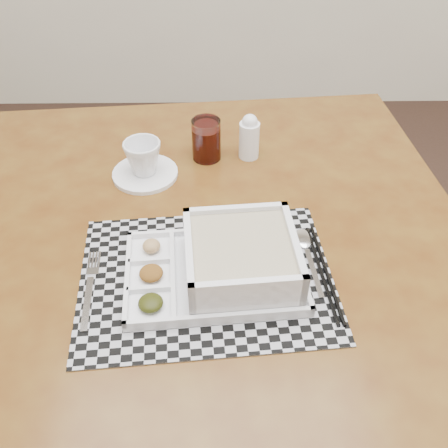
% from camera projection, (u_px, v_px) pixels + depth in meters
% --- Properties ---
extents(dining_table, '(1.18, 1.18, 0.82)m').
position_uv_depth(dining_table, '(203.00, 264.00, 1.06)').
color(dining_table, '#4A230D').
rests_on(dining_table, ground).
extents(placemat, '(0.49, 0.38, 0.00)m').
position_uv_depth(placemat, '(206.00, 277.00, 0.91)').
color(placemat, '#A4A3AB').
rests_on(placemat, dining_table).
extents(serving_tray, '(0.34, 0.25, 0.09)m').
position_uv_depth(serving_tray, '(233.00, 263.00, 0.89)').
color(serving_tray, white).
rests_on(serving_tray, placemat).
extents(fork, '(0.03, 0.19, 0.00)m').
position_uv_depth(fork, '(91.00, 287.00, 0.89)').
color(fork, white).
rests_on(fork, placemat).
extents(spoon, '(0.04, 0.18, 0.01)m').
position_uv_depth(spoon, '(305.00, 243.00, 0.97)').
color(spoon, white).
rests_on(spoon, placemat).
extents(chopsticks, '(0.04, 0.24, 0.01)m').
position_uv_depth(chopsticks, '(324.00, 273.00, 0.91)').
color(chopsticks, black).
rests_on(chopsticks, placemat).
extents(saucer, '(0.15, 0.15, 0.01)m').
position_uv_depth(saucer, '(145.00, 174.00, 1.14)').
color(saucer, white).
rests_on(saucer, dining_table).
extents(cup, '(0.10, 0.10, 0.08)m').
position_uv_depth(cup, '(143.00, 158.00, 1.11)').
color(cup, white).
rests_on(cup, saucer).
extents(juice_glass, '(0.07, 0.07, 0.10)m').
position_uv_depth(juice_glass, '(206.00, 141.00, 1.17)').
color(juice_glass, white).
rests_on(juice_glass, dining_table).
extents(creamer_bottle, '(0.05, 0.05, 0.11)m').
position_uv_depth(creamer_bottle, '(249.00, 137.00, 1.17)').
color(creamer_bottle, white).
rests_on(creamer_bottle, dining_table).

